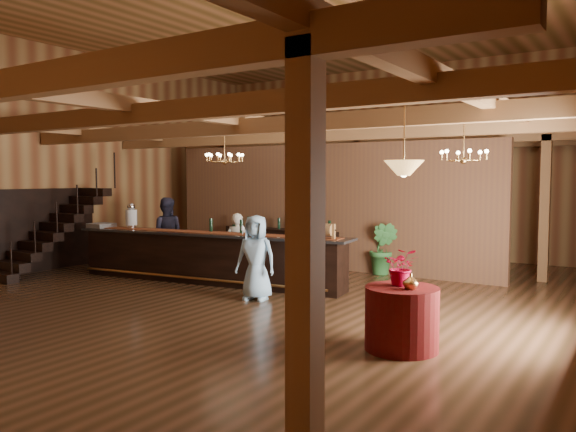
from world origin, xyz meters
The scene contains 26 objects.
floor centered at (0.00, 0.00, 0.00)m, with size 14.00×14.00×0.00m, color #50301E.
ceiling centered at (0.00, 0.00, 5.50)m, with size 14.00×14.00×0.00m, color #A6693C.
wall_back centered at (0.00, 7.00, 2.75)m, with size 12.00×0.10×5.50m, color #9D713E.
wall_left centered at (-6.00, 0.00, 2.75)m, with size 0.10×14.00×5.50m, color #9D713E.
beam_grid centered at (0.00, 0.51, 3.24)m, with size 11.90×13.90×0.39m.
support_posts centered at (0.00, -0.50, 1.60)m, with size 9.20×10.20×3.20m.
partition_wall centered at (-0.50, 3.50, 1.55)m, with size 9.00×0.18×3.10m, color brown.
staircase centered at (-5.45, -0.74, 1.00)m, with size 1.00×2.80×2.00m.
backroom_boxes centered at (-0.29, 5.50, 0.53)m, with size 4.10×0.60×1.10m.
tasting_bar centered at (-1.57, 0.40, 0.55)m, with size 6.57×1.67×1.10m.
beverage_dispenser centered at (-3.69, 0.17, 1.37)m, with size 0.26×0.26×0.60m.
glass_rack_tray centered at (-4.50, -0.04, 1.14)m, with size 0.50×0.50×0.10m, color gray.
raffle_drum centered at (1.20, 0.72, 1.26)m, with size 0.34×0.24×0.30m.
bar_bottle_0 centered at (-1.57, 0.53, 1.24)m, with size 0.07×0.07×0.30m, color black.
bar_bottle_1 centered at (-0.82, 0.63, 1.24)m, with size 0.07×0.07×0.30m, color black.
backbar_shelf centered at (-1.60, 3.20, 0.47)m, with size 3.37×0.53×0.95m, color black.
round_table centered at (3.74, -1.80, 0.42)m, with size 0.97×0.97×0.84m, color #520709.
chandelier_left centered at (-1.29, 0.67, 2.70)m, with size 0.80×0.80×0.65m.
chandelier_right centered at (3.71, 1.00, 2.66)m, with size 0.80×0.80×0.70m.
pendant_lamp centered at (3.74, -1.80, 2.40)m, with size 0.52×0.52×0.90m.
bartender centered at (-1.26, 1.05, 0.74)m, with size 0.54×0.36×1.49m, color silver.
staff_second centered at (-3.61, 1.19, 0.89)m, with size 0.86×0.67×1.78m, color #27263A.
guest centered at (0.32, -0.40, 0.79)m, with size 0.77×0.50×1.58m, color #9AC7E7.
floor_plant centered at (1.23, 3.37, 0.62)m, with size 0.68×0.55×1.23m, color #337432.
table_flowers centered at (3.69, -1.70, 1.09)m, with size 0.45×0.39×0.51m, color #AD0329.
table_vase centered at (3.89, -1.88, 1.00)m, with size 0.16×0.16×0.33m, color tan.
Camera 1 is at (6.46, -8.72, 2.29)m, focal length 35.00 mm.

